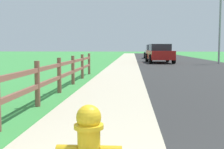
{
  "coord_description": "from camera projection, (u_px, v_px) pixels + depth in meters",
  "views": [
    {
      "loc": [
        -0.42,
        -0.99,
        1.24
      ],
      "look_at": [
        -0.89,
        5.83,
        0.62
      ],
      "focal_mm": 47.97,
      "sensor_mm": 36.0,
      "label": 1
    }
  ],
  "objects": [
    {
      "name": "parked_suv_red",
      "position": [
        160.0,
        53.0,
        23.96
      ],
      "size": [
        2.14,
        4.64,
        1.5
      ],
      "color": "maroon",
      "rests_on": "ground"
    },
    {
      "name": "road_asphalt",
      "position": [
        175.0,
        61.0,
        27.66
      ],
      "size": [
        7.0,
        66.0,
        0.01
      ],
      "primitive_type": "cube",
      "color": "#2B2B2B",
      "rests_on": "ground"
    },
    {
      "name": "ground_plane",
      "position": [
        137.0,
        62.0,
        25.91
      ],
      "size": [
        120.0,
        120.0,
        0.0
      ],
      "primitive_type": "plane",
      "color": "#3A8D41"
    },
    {
      "name": "grass_verge",
      "position": [
        89.0,
        60.0,
        28.2
      ],
      "size": [
        5.0,
        66.0,
        0.0
      ],
      "primitive_type": "cube",
      "color": "#3A8D41",
      "rests_on": "ground"
    },
    {
      "name": "street_lamp",
      "position": [
        222.0,
        13.0,
        22.1
      ],
      "size": [
        1.17,
        0.2,
        6.27
      ],
      "color": "gray",
      "rests_on": "ground"
    },
    {
      "name": "rail_fence",
      "position": [
        50.0,
        76.0,
        7.14
      ],
      "size": [
        0.11,
        13.25,
        0.96
      ],
      "color": "brown",
      "rests_on": "ground"
    },
    {
      "name": "curb_concrete",
      "position": [
        105.0,
        60.0,
        28.1
      ],
      "size": [
        6.0,
        66.0,
        0.01
      ],
      "primitive_type": "cube",
      "color": "#C0B499",
      "rests_on": "ground"
    },
    {
      "name": "parked_car_silver",
      "position": [
        154.0,
        52.0,
        33.31
      ],
      "size": [
        2.18,
        4.36,
        1.52
      ],
      "color": "#B7BABF",
      "rests_on": "ground"
    }
  ]
}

